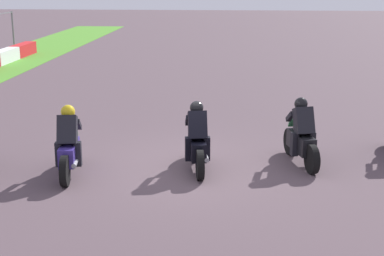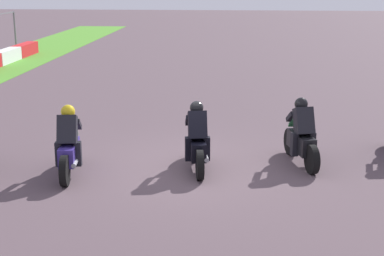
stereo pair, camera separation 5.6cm
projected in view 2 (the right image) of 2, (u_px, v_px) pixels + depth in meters
The scene contains 4 objects.
ground_plane at pixel (191, 168), 12.89m from camera, with size 120.00×120.00×0.00m, color #524248.
rider_lane_b at pixel (302, 137), 13.01m from camera, with size 2.01×0.68×1.51m.
rider_lane_c at pixel (197, 142), 12.65m from camera, with size 2.04×0.60×1.51m.
rider_lane_d at pixel (69, 147), 12.29m from camera, with size 2.04×0.59×1.51m.
Camera 2 is at (-12.19, -0.98, 4.16)m, focal length 54.08 mm.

